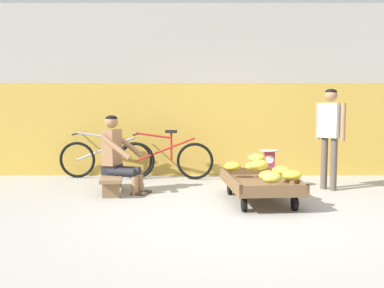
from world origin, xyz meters
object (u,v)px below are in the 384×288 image
at_px(vendor_seated, 117,154).
at_px(weighing_scale, 268,159).
at_px(bicycle_far_left, 165,159).
at_px(customer_adult, 329,127).
at_px(shopping_bag, 279,184).
at_px(bicycle_near_left, 105,158).
at_px(banana_cart, 259,184).
at_px(low_bench, 112,179).
at_px(plastic_crate, 268,178).

xyz_separation_m(vendor_seated, weighing_scale, (2.30, 0.38, -0.11)).
bearing_deg(bicycle_far_left, weighing_scale, -24.82).
height_order(weighing_scale, customer_adult, customer_adult).
bearing_deg(shopping_bag, bicycle_near_left, 155.75).
xyz_separation_m(banana_cart, shopping_bag, (0.40, 0.61, -0.12)).
height_order(low_bench, customer_adult, customer_adult).
bearing_deg(shopping_bag, banana_cart, -123.21).
xyz_separation_m(plastic_crate, shopping_bag, (0.10, -0.38, -0.03)).
relative_size(low_bench, vendor_seated, 0.99).
relative_size(bicycle_near_left, bicycle_far_left, 1.00).
distance_m(bicycle_near_left, bicycle_far_left, 1.07).
height_order(banana_cart, bicycle_far_left, bicycle_far_left).
distance_m(plastic_crate, customer_adult, 1.20).
bearing_deg(bicycle_near_left, weighing_scale, -18.14).
distance_m(banana_cart, bicycle_far_left, 2.23).
distance_m(plastic_crate, shopping_bag, 0.40).
relative_size(banana_cart, bicycle_near_left, 0.91).
relative_size(low_bench, bicycle_near_left, 0.68).
distance_m(plastic_crate, bicycle_near_left, 2.88).
distance_m(plastic_crate, bicycle_far_left, 1.84).
relative_size(vendor_seated, weighing_scale, 3.80).
height_order(low_bench, bicycle_near_left, bicycle_near_left).
relative_size(low_bench, shopping_bag, 4.70).
height_order(bicycle_far_left, customer_adult, customer_adult).
xyz_separation_m(banana_cart, bicycle_far_left, (-1.36, 1.76, 0.11)).
bearing_deg(bicycle_far_left, vendor_seated, -118.88).
bearing_deg(bicycle_far_left, banana_cart, -52.29).
bearing_deg(shopping_bag, low_bench, 179.34).
bearing_deg(vendor_seated, shopping_bag, -0.08).
bearing_deg(vendor_seated, plastic_crate, 9.37).
height_order(weighing_scale, bicycle_near_left, bicycle_near_left).
relative_size(low_bench, bicycle_far_left, 0.68).
bearing_deg(banana_cart, vendor_seated, 162.82).
distance_m(vendor_seated, bicycle_far_left, 1.33).
height_order(plastic_crate, bicycle_near_left, bicycle_near_left).
bearing_deg(customer_adult, vendor_seated, -176.01).
bearing_deg(weighing_scale, bicycle_far_left, 155.18).
bearing_deg(vendor_seated, bicycle_far_left, 61.12).
relative_size(customer_adult, shopping_bag, 6.38).
xyz_separation_m(low_bench, vendor_seated, (0.08, -0.03, 0.37)).
relative_size(vendor_seated, plastic_crate, 3.17).
xyz_separation_m(vendor_seated, bicycle_near_left, (-0.43, 1.27, -0.21)).
bearing_deg(low_bench, banana_cart, -17.16).
distance_m(banana_cart, bicycle_near_left, 3.08).
bearing_deg(banana_cart, bicycle_near_left, 142.11).
relative_size(low_bench, weighing_scale, 3.76).
xyz_separation_m(low_bench, weighing_scale, (2.38, 0.35, 0.25)).
height_order(plastic_crate, shopping_bag, plastic_crate).
height_order(plastic_crate, bicycle_far_left, bicycle_far_left).
distance_m(banana_cart, weighing_scale, 1.06).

